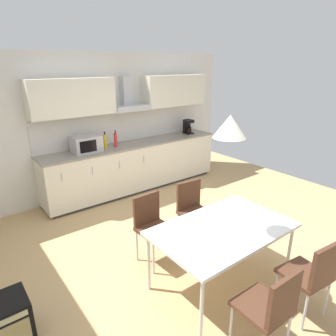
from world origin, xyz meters
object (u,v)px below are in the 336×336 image
bottle_red (116,140)px  chair_near_left (271,305)px  dining_table (223,231)px  chair_far_right (193,206)px  pendant_lamp (230,126)px  bottle_yellow (105,141)px  coffee_maker (188,126)px  chair_near_right (313,272)px  chair_far_left (152,222)px  microwave (86,144)px

bottle_red → chair_near_left: (-0.65, -3.78, -0.53)m
bottle_red → dining_table: bottle_red is taller
bottle_red → chair_near_left: bearing=-99.7°
chair_far_right → pendant_lamp: bearing=-111.9°
dining_table → bottle_yellow: bearing=87.6°
bottle_red → coffee_maker: bearing=1.2°
chair_near_right → chair_near_left: bearing=-180.0°
chair_far_left → chair_near_left: 1.71m
microwave → pendant_lamp: pendant_lamp is taller
microwave → bottle_red: size_ratio=1.56×
chair_near_right → chair_far_right: 1.70m
microwave → chair_near_left: size_ratio=0.55×
chair_near_right → chair_far_left: size_ratio=1.00×
coffee_maker → chair_near_left: size_ratio=0.34×
bottle_red → pendant_lamp: (-0.31, -2.92, 0.76)m
dining_table → chair_far_left: chair_far_left is taller
bottle_red → chair_far_right: bearing=-89.0°
chair_far_left → chair_near_left: size_ratio=1.00×
chair_far_right → microwave: bearing=105.8°
bottle_red → chair_near_right: size_ratio=0.35×
bottle_yellow → chair_far_left: (-0.47, -2.13, -0.53)m
dining_table → chair_near_left: size_ratio=1.72×
coffee_maker → microwave: bearing=-179.4°
chair_near_right → chair_near_left: size_ratio=1.00×
dining_table → pendant_lamp: 1.13m
bottle_yellow → chair_far_right: (0.22, -2.13, -0.53)m
chair_far_left → dining_table: bearing=-68.3°
bottle_red → pendant_lamp: size_ratio=0.96×
chair_near_left → dining_table: bearing=68.3°
dining_table → chair_far_left: 0.93m
dining_table → chair_far_right: (0.34, 0.85, -0.15)m
dining_table → chair_far_right: bearing=68.1°
coffee_maker → chair_near_right: 4.23m
chair_far_right → bottle_red: bearing=91.0°
bottle_yellow → chair_near_left: 3.90m
microwave → chair_near_right: bearing=-81.4°
chair_far_right → pendant_lamp: pendant_lamp is taller
dining_table → chair_far_left: bearing=111.7°
chair_near_right → pendant_lamp: pendant_lamp is taller
chair_far_left → chair_near_left: (0.00, -1.71, 0.00)m
bottle_red → chair_far_left: 2.23m
chair_near_left → chair_near_right: bearing=0.0°
bottle_yellow → chair_far_left: size_ratio=0.34×
bottle_red → chair_far_left: bearing=-107.4°
microwave → pendant_lamp: 3.04m
coffee_maker → dining_table: (-2.08, -2.96, -0.40)m
bottle_red → chair_near_right: bearing=-89.7°
microwave → chair_near_left: 3.83m
dining_table → pendant_lamp: (0.00, 0.00, 1.13)m
coffee_maker → chair_far_right: 2.79m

